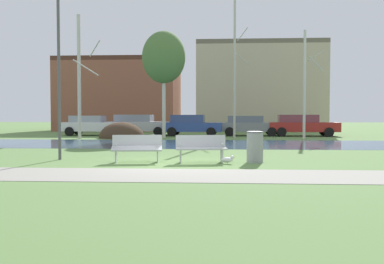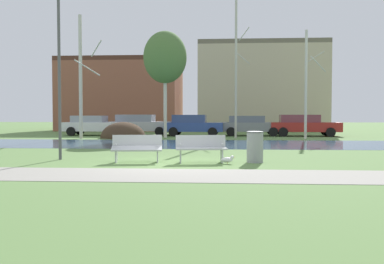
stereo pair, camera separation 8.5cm
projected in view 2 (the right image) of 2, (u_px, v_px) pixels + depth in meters
ground_plane at (191, 143)px, 23.26m from camera, size 120.00×120.00×0.00m
paved_path_strip at (155, 175)px, 11.01m from camera, size 60.00×2.44×0.01m
river_band at (190, 144)px, 22.56m from camera, size 80.00×6.80×0.01m
soil_mound at (123, 138)px, 28.22m from camera, size 2.92×2.91×2.08m
bench_left at (137, 148)px, 13.96m from camera, size 1.66×0.77×0.87m
bench_right at (201, 148)px, 13.81m from camera, size 1.66×0.77×0.87m
trash_bin at (255, 146)px, 13.88m from camera, size 0.55×0.55×0.99m
seagull at (227, 160)px, 13.50m from camera, size 0.45×0.17×0.26m
streetlamp at (59, 41)px, 14.63m from camera, size 0.32×0.32×6.08m
birch_far_left at (81, 76)px, 27.25m from camera, size 1.53×2.69×7.73m
birch_left at (165, 58)px, 28.29m from camera, size 2.81×2.81×6.92m
birch_center_left at (236, 68)px, 27.80m from camera, size 0.97×1.72×8.83m
birch_center at (307, 83)px, 26.94m from camera, size 1.28×2.27×6.73m
parked_van_nearest_white at (93, 125)px, 31.48m from camera, size 4.21×2.06×1.44m
parked_sedan_second_silver at (139, 124)px, 32.08m from camera, size 4.80×2.23×1.51m
parked_hatch_third_blue at (193, 125)px, 30.90m from camera, size 4.19×2.21×1.49m
parked_wagon_fourth_grey at (251, 125)px, 31.03m from camera, size 4.47×2.17×1.42m
parked_suv_fifth_red at (303, 125)px, 30.54m from camera, size 4.85×2.17×1.50m
building_brick_low at (123, 95)px, 42.32m from camera, size 10.95×7.81×6.73m
building_beige_block at (261, 88)px, 40.78m from camera, size 11.50×6.28×8.07m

